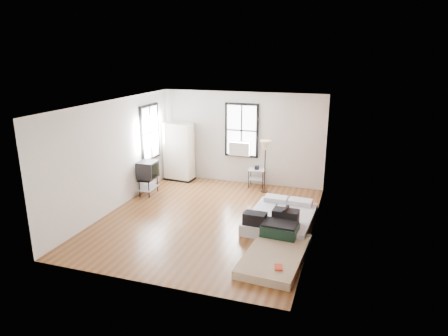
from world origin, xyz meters
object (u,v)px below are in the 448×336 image
(floor_lamp, at_px, (265,148))
(side_table, at_px, (257,173))
(mattress_bare, at_px, (276,248))
(tv_stand, at_px, (148,171))
(wardrobe, at_px, (179,152))
(mattress_main, at_px, (280,218))

(floor_lamp, bearing_deg, side_table, 130.84)
(mattress_bare, relative_size, floor_lamp, 1.38)
(side_table, height_order, tv_stand, tv_stand)
(mattress_bare, height_order, floor_lamp, floor_lamp)
(wardrobe, bearing_deg, mattress_bare, -40.02)
(mattress_bare, distance_m, tv_stand, 4.81)
(wardrobe, bearing_deg, mattress_main, -28.31)
(side_table, distance_m, tv_stand, 3.21)
(mattress_main, relative_size, mattress_bare, 0.96)
(mattress_bare, xyz_separation_m, wardrobe, (-3.88, 3.90, 0.77))
(wardrobe, xyz_separation_m, floor_lamp, (2.82, -0.30, 0.39))
(mattress_main, distance_m, side_table, 2.79)
(mattress_bare, relative_size, wardrobe, 1.16)
(mattress_main, xyz_separation_m, tv_stand, (-3.96, 0.90, 0.52))
(mattress_main, bearing_deg, mattress_bare, -79.86)
(mattress_bare, bearing_deg, tv_stand, 154.15)
(side_table, bearing_deg, floor_lamp, -49.16)
(wardrobe, bearing_deg, tv_stand, -94.81)
(wardrobe, relative_size, side_table, 2.82)
(tv_stand, bearing_deg, side_table, 27.08)
(mattress_main, distance_m, wardrobe, 4.48)
(floor_lamp, bearing_deg, wardrobe, 173.88)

